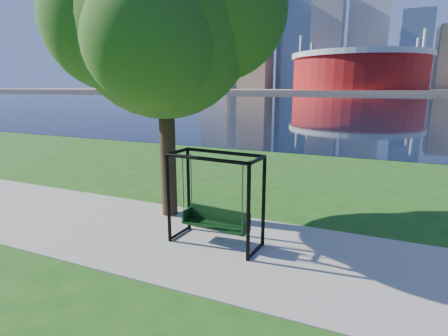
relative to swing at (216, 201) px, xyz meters
The scene contains 8 objects.
ground 1.14m from the swing, 71.41° to the left, with size 900.00×900.00×0.00m, color #1E5114.
path 1.07m from the swing, 44.84° to the right, with size 120.00×4.00×0.03m, color #9E937F.
river 102.38m from the swing, 89.93° to the left, with size 900.00×180.00×0.02m, color black.
far_bank 306.37m from the swing, 89.98° to the left, with size 900.00×228.00×2.00m, color #937F60.
stadium 235.95m from the swing, 92.40° to the left, with size 83.00×83.00×32.00m.
skyline 321.69m from the swing, 90.74° to the left, with size 392.00×66.00×96.50m.
swing is the anchor object (origin of this frame).
park_tree 4.99m from the swing, 148.35° to the left, with size 6.24×5.63×7.74m.
Camera 1 is at (3.15, -7.43, 3.68)m, focal length 28.00 mm.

